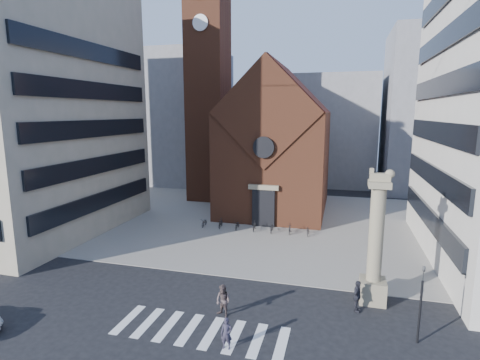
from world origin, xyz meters
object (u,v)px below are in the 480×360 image
(lion_column, at_px, (375,251))
(pedestrian_0, at_px, (227,334))
(scooter_0, at_px, (204,222))
(traffic_light, at_px, (421,303))
(pedestrian_1, at_px, (223,301))
(pedestrian_2, at_px, (357,296))

(lion_column, bearing_deg, pedestrian_0, -136.94)
(lion_column, height_order, scooter_0, lion_column)
(traffic_light, distance_m, pedestrian_1, 10.79)
(lion_column, distance_m, traffic_light, 4.62)
(traffic_light, distance_m, scooter_0, 24.37)
(traffic_light, distance_m, pedestrian_0, 10.18)
(lion_column, xyz_separation_m, pedestrian_1, (-8.72, -4.18, -2.48))
(pedestrian_1, bearing_deg, pedestrian_0, -45.56)
(pedestrian_0, xyz_separation_m, pedestrian_2, (6.59, 5.57, 0.15))
(pedestrian_0, height_order, pedestrian_1, pedestrian_1)
(pedestrian_1, xyz_separation_m, scooter_0, (-7.35, 16.43, -0.49))
(pedestrian_1, bearing_deg, traffic_light, 24.44)
(pedestrian_0, bearing_deg, traffic_light, 15.19)
(lion_column, distance_m, scooter_0, 20.43)
(pedestrian_1, bearing_deg, pedestrian_2, 42.42)
(pedestrian_0, bearing_deg, pedestrian_1, 108.21)
(pedestrian_2, height_order, scooter_0, pedestrian_2)
(traffic_light, xyz_separation_m, scooter_0, (-18.06, 16.26, -1.80))
(pedestrian_1, relative_size, pedestrian_2, 0.99)
(lion_column, bearing_deg, traffic_light, -63.54)
(pedestrian_2, bearing_deg, scooter_0, 64.81)
(pedestrian_0, relative_size, pedestrian_2, 0.85)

